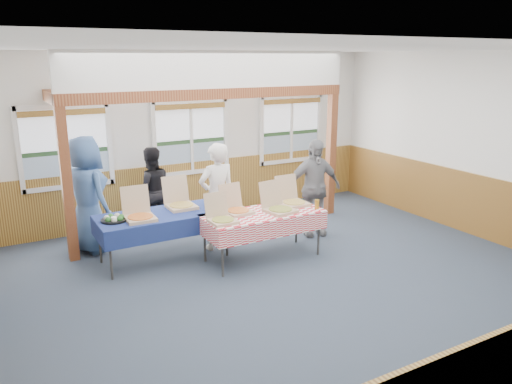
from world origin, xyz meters
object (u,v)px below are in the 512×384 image
man_blue (88,195)px  person_grey (314,188)px  table_right (263,216)px  woman_white (217,197)px  table_left (163,217)px  woman_black (151,190)px

man_blue → person_grey: 3.81m
table_right → person_grey: bearing=17.1°
table_right → woman_white: (-0.43, 0.75, 0.19)m
table_left → person_grey: bearing=-25.1°
table_left → table_right: (1.36, -0.72, -0.00)m
table_left → woman_white: woman_white is taller
table_left → man_blue: bearing=113.5°
table_left → table_right: same height
table_right → person_grey: 1.45m
table_right → person_grey: person_grey is taller
table_right → woman_white: 0.89m
table_left → woman_white: 0.96m
person_grey → table_left: bearing=-173.6°
woman_white → person_grey: size_ratio=1.03×
table_right → woman_black: size_ratio=1.24×
woman_white → woman_black: woman_white is taller
table_left → woman_black: 1.35m
table_right → man_blue: size_ratio=1.02×
woman_black → man_blue: (-1.17, -0.38, 0.17)m
table_right → person_grey: size_ratio=1.12×
table_left → person_grey: 2.71m
man_blue → person_grey: man_blue is taller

